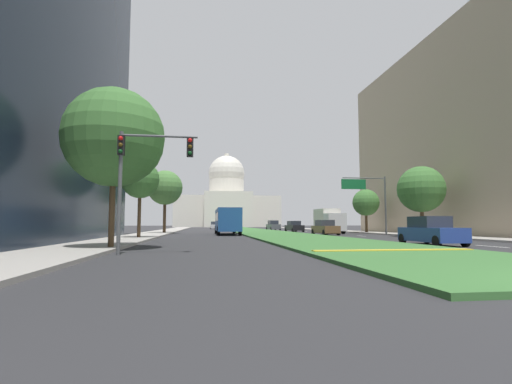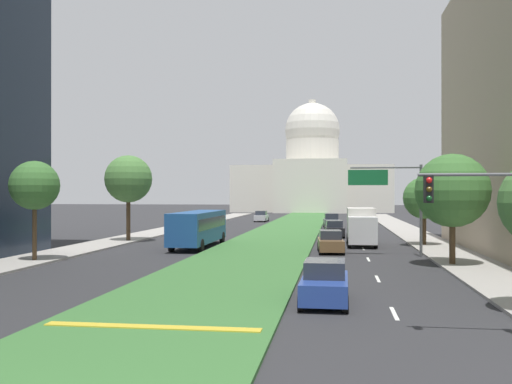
{
  "view_description": "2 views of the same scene",
  "coord_description": "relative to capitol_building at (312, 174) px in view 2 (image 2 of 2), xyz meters",
  "views": [
    {
      "loc": [
        -8.08,
        -5.85,
        1.3
      ],
      "look_at": [
        -1.63,
        40.85,
        5.27
      ],
      "focal_mm": 26.2,
      "sensor_mm": 36.0,
      "label": 1
    },
    {
      "loc": [
        5.92,
        -8.55,
        4.48
      ],
      "look_at": [
        -2.36,
        50.5,
        4.6
      ],
      "focal_mm": 40.36,
      "sensor_mm": 36.0,
      "label": 2
    }
  ],
  "objects": [
    {
      "name": "ground_plane",
      "position": [
        0.0,
        -66.02,
        -9.08
      ],
      "size": [
        293.84,
        293.84,
        0.0
      ],
      "primitive_type": "plane",
      "color": "#2B2B2D"
    },
    {
      "name": "grass_median",
      "position": [
        0.0,
        -72.69,
        -9.01
      ],
      "size": [
        7.96,
        120.21,
        0.14
      ],
      "primitive_type": "cube",
      "color": "#386B33",
      "rests_on": "ground_plane"
    },
    {
      "name": "median_curb_nose",
      "position": [
        0.0,
        -123.43,
        -8.92
      ],
      "size": [
        7.16,
        0.5,
        0.04
      ],
      "primitive_type": "cube",
      "color": "gold",
      "rests_on": "grass_median"
    },
    {
      "name": "lane_dashes_right",
      "position": [
        8.05,
        -96.76,
        -9.07
      ],
      "size": [
        0.16,
        46.96,
        0.01
      ],
      "color": "silver",
      "rests_on": "ground_plane"
    },
    {
      "name": "sidewalk_left",
      "position": [
        -14.12,
        -79.37,
        -9.0
      ],
      "size": [
        4.0,
        120.21,
        0.15
      ],
      "primitive_type": "cube",
      "color": "#9E9991",
      "rests_on": "ground_plane"
    },
    {
      "name": "sidewalk_right",
      "position": [
        14.12,
        -79.37,
        -9.0
      ],
      "size": [
        4.0,
        120.21,
        0.15
      ],
      "primitive_type": "cube",
      "color": "#9E9991",
      "rests_on": "ground_plane"
    },
    {
      "name": "capitol_building",
      "position": [
        0.0,
        0.0,
        0.0
      ],
      "size": [
        37.62,
        24.42,
        27.53
      ],
      "color": "silver",
      "rests_on": "ground_plane"
    },
    {
      "name": "traffic_light_near_right",
      "position": [
        10.77,
        -123.04,
        -5.28
      ],
      "size": [
        3.34,
        0.35,
        5.2
      ],
      "color": "#515456",
      "rests_on": "ground_plane"
    },
    {
      "name": "overhead_guide_sign",
      "position": [
        9.94,
        -99.69,
        -4.45
      ],
      "size": [
        5.18,
        0.2,
        6.5
      ],
      "color": "#515456",
      "rests_on": "ground_plane"
    },
    {
      "name": "street_tree_left_mid",
      "position": [
        -13.47,
        -106.48,
        -4.12
      ],
      "size": [
        3.18,
        3.18,
        6.58
      ],
      "color": "#4C3823",
      "rests_on": "ground_plane"
    },
    {
      "name": "street_tree_right_mid",
      "position": [
        12.96,
        -104.77,
        -4.44
      ],
      "size": [
        4.52,
        4.52,
        6.91
      ],
      "color": "#4C3823",
      "rests_on": "ground_plane"
    },
    {
      "name": "street_tree_left_far",
      "position": [
        -13.04,
        -90.7,
        -3.31
      ],
      "size": [
        4.35,
        4.35,
        7.97
      ],
      "color": "#4C3823",
      "rests_on": "ground_plane"
    },
    {
      "name": "street_tree_right_far",
      "position": [
        13.24,
        -91.45,
        -5.02
      ],
      "size": [
        3.52,
        3.52,
        5.84
      ],
      "color": "#4C3823",
      "rests_on": "ground_plane"
    },
    {
      "name": "sedan_lead_stopped",
      "position": [
        5.44,
        -117.71,
        -8.27
      ],
      "size": [
        1.97,
        4.61,
        1.73
      ],
      "color": "navy",
      "rests_on": "ground_plane"
    },
    {
      "name": "sedan_midblock",
      "position": [
        5.47,
        -97.76,
        -8.29
      ],
      "size": [
        2.12,
        4.36,
        1.68
      ],
      "color": "brown",
      "rests_on": "ground_plane"
    },
    {
      "name": "sedan_distant",
      "position": [
        5.7,
        -82.04,
        -8.29
      ],
      "size": [
        2.13,
        4.76,
        1.68
      ],
      "color": "black",
      "rests_on": "ground_plane"
    },
    {
      "name": "sedan_far_horizon",
      "position": [
        5.26,
        -66.64,
        -8.21
      ],
      "size": [
        2.23,
        4.55,
        1.87
      ],
      "color": "#4C5156",
      "rests_on": "ground_plane"
    },
    {
      "name": "sedan_very_far",
      "position": [
        -5.79,
        -51.77,
        -8.28
      ],
      "size": [
        1.92,
        4.15,
        1.7
      ],
      "color": "#BCBCC1",
      "rests_on": "ground_plane"
    },
    {
      "name": "box_truck_delivery",
      "position": [
        8.01,
        -91.59,
        -7.4
      ],
      "size": [
        2.4,
        6.4,
        3.2
      ],
      "color": "silver",
      "rests_on": "ground_plane"
    },
    {
      "name": "city_bus",
      "position": [
        -5.44,
        -94.81,
        -7.31
      ],
      "size": [
        2.62,
        11.0,
        2.95
      ],
      "color": "#1E4C8C",
      "rests_on": "ground_plane"
    }
  ]
}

